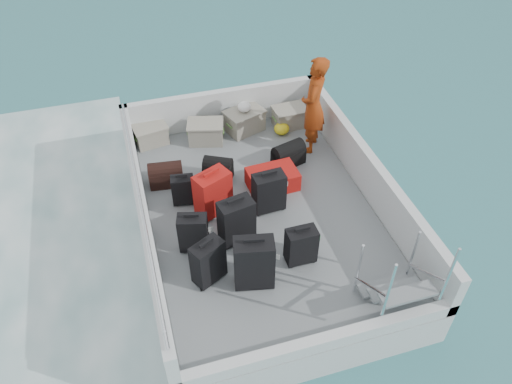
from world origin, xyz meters
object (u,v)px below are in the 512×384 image
crate_2 (245,121)px  suitcase_5 (213,193)px  suitcase_2 (183,190)px  suitcase_8 (273,179)px  suitcase_7 (269,193)px  crate_3 (290,118)px  suitcase_3 (254,263)px  passenger (313,106)px  crate_0 (151,135)px  suitcase_4 (237,221)px  suitcase_6 (301,246)px  suitcase_1 (193,233)px  crate_1 (206,133)px  suitcase_0 (208,262)px

crate_2 → suitcase_5: bearing=-118.2°
suitcase_2 → suitcase_8: 1.43m
suitcase_7 → crate_3: suitcase_7 is taller
suitcase_8 → crate_3: size_ratio=1.36×
suitcase_3 → passenger: (1.79, 2.57, 0.47)m
suitcase_7 → crate_2: 2.12m
suitcase_5 → crate_0: bearing=84.3°
suitcase_4 → suitcase_5: size_ratio=1.00×
suitcase_2 → crate_3: suitcase_2 is taller
suitcase_5 → suitcase_6: 1.59m
suitcase_1 → suitcase_7: 1.33m
suitcase_7 → suitcase_5: bearing=163.3°
suitcase_4 → crate_0: (-0.86, 2.66, -0.19)m
passenger → crate_3: bearing=-139.2°
crate_3 → suitcase_5: bearing=-135.7°
suitcase_7 → crate_1: suitcase_7 is taller
suitcase_6 → suitcase_7: 1.11m
suitcase_4 → crate_1: 2.45m
suitcase_6 → suitcase_3: bearing=-165.5°
suitcase_1 → suitcase_5: suitcase_5 is taller
crate_3 → suitcase_8: bearing=-118.5°
suitcase_8 → crate_3: crate_3 is taller
suitcase_6 → suitcase_5: bearing=125.1°
passenger → suitcase_6: bearing=7.2°
suitcase_2 → crate_1: bearing=74.2°
suitcase_2 → crate_3: 2.72m
suitcase_6 → crate_0: (-1.59, 3.30, -0.12)m
suitcase_7 → suitcase_8: bearing=61.9°
suitcase_2 → suitcase_6: 2.08m
suitcase_4 → crate_3: bearing=44.6°
suitcase_4 → crate_0: size_ratio=1.32×
suitcase_4 → crate_3: 3.00m
suitcase_4 → suitcase_8: size_ratio=0.91×
suitcase_6 → suitcase_1: bearing=154.7°
suitcase_3 → crate_0: size_ratio=1.45×
suitcase_6 → crate_3: size_ratio=1.00×
suitcase_8 → passenger: bearing=-53.0°
suitcase_3 → crate_1: (0.07, 3.27, -0.21)m
suitcase_8 → crate_0: 2.42m
suitcase_0 → suitcase_7: (1.17, 1.06, -0.00)m
crate_2 → crate_3: bearing=-6.1°
suitcase_4 → crate_2: bearing=60.6°
suitcase_7 → crate_0: 2.65m
suitcase_7 → crate_3: bearing=58.9°
suitcase_3 → crate_0: 3.60m
suitcase_0 → suitcase_3: 0.60m
suitcase_8 → suitcase_0: bearing=134.9°
suitcase_8 → crate_3: 1.75m
suitcase_2 → suitcase_5: bearing=-29.4°
suitcase_4 → crate_1: bearing=76.6°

